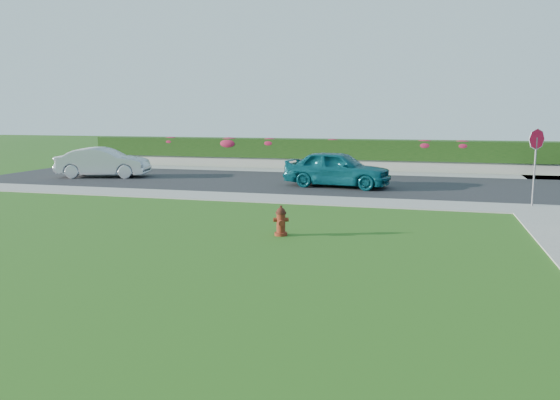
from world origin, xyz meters
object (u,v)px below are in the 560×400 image
(sedan_silver, at_px, (103,162))
(stop_sign, at_px, (536,148))
(fire_hydrant, at_px, (281,221))
(sedan_teal, at_px, (337,169))

(sedan_silver, bearing_deg, stop_sign, -115.87)
(fire_hydrant, relative_size, sedan_teal, 0.17)
(sedan_teal, relative_size, sedan_silver, 1.03)
(fire_hydrant, xyz_separation_m, sedan_teal, (-0.10, 9.75, 0.44))
(sedan_teal, distance_m, sedan_silver, 11.86)
(sedan_teal, bearing_deg, fire_hydrant, -171.57)
(fire_hydrant, distance_m, sedan_silver, 15.81)
(fire_hydrant, height_order, sedan_silver, sedan_silver)
(sedan_teal, xyz_separation_m, sedan_silver, (-11.84, 0.60, -0.05))
(sedan_silver, relative_size, stop_sign, 1.66)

